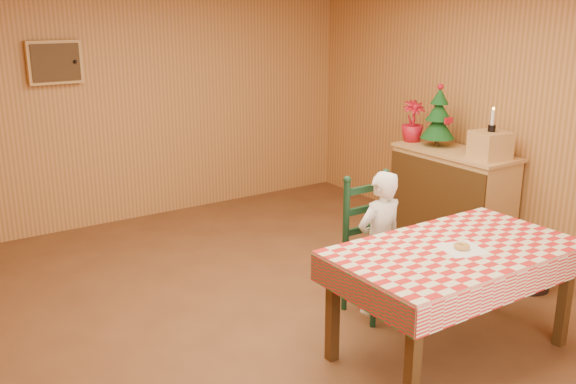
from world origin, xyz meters
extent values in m
plane|color=brown|center=(0.00, 0.00, 0.00)|extent=(6.00, 6.00, 0.00)
cube|color=#BE8244|center=(0.00, 3.00, 1.30)|extent=(5.00, 0.10, 2.60)
cube|color=#BE8244|center=(2.50, 0.00, 1.30)|extent=(0.10, 6.00, 2.60)
cube|color=tan|center=(-0.90, 2.94, 1.75)|extent=(0.52, 0.08, 0.42)
cube|color=#452C12|center=(-0.90, 2.90, 1.75)|extent=(0.46, 0.02, 0.36)
sphere|color=black|center=(-0.72, 2.88, 1.75)|extent=(0.04, 0.04, 0.04)
cube|color=#452C12|center=(0.54, -0.96, 0.72)|extent=(1.60, 0.90, 0.06)
cube|color=#452C12|center=(-0.18, -1.33, 0.34)|extent=(0.07, 0.07, 0.69)
cube|color=#452C12|center=(1.26, -1.33, 0.34)|extent=(0.07, 0.07, 0.69)
cube|color=#452C12|center=(-0.18, -0.59, 0.34)|extent=(0.07, 0.07, 0.69)
cube|color=#452C12|center=(1.26, -0.59, 0.34)|extent=(0.07, 0.07, 0.69)
cube|color=red|center=(0.54, -0.96, 0.76)|extent=(1.64, 0.94, 0.02)
cube|color=red|center=(0.54, -1.43, 0.66)|extent=(1.64, 0.02, 0.18)
cube|color=red|center=(0.54, -0.49, 0.66)|extent=(1.64, 0.02, 0.18)
cube|color=#2E5426|center=(-0.28, -0.96, 0.66)|extent=(0.02, 0.94, 0.18)
cube|color=#2E5426|center=(1.36, -0.96, 0.66)|extent=(0.02, 0.94, 0.18)
cube|color=black|center=(0.54, -0.23, 0.43)|extent=(0.44, 0.40, 0.04)
cylinder|color=black|center=(0.35, -0.40, 0.21)|extent=(0.04, 0.04, 0.41)
cylinder|color=black|center=(0.73, -0.40, 0.21)|extent=(0.04, 0.04, 0.41)
cylinder|color=black|center=(0.35, -0.06, 0.21)|extent=(0.04, 0.04, 0.41)
cylinder|color=black|center=(0.73, -0.06, 0.21)|extent=(0.04, 0.04, 0.41)
cylinder|color=black|center=(0.35, -0.06, 0.75)|extent=(0.05, 0.05, 0.60)
sphere|color=black|center=(0.35, -0.06, 1.05)|extent=(0.06, 0.06, 0.06)
cylinder|color=black|center=(0.73, -0.06, 0.75)|extent=(0.05, 0.05, 0.60)
sphere|color=black|center=(0.73, -0.06, 1.05)|extent=(0.06, 0.06, 0.06)
cube|color=black|center=(0.54, -0.06, 0.63)|extent=(0.38, 0.03, 0.05)
cube|color=black|center=(0.54, -0.06, 0.79)|extent=(0.38, 0.03, 0.05)
cube|color=black|center=(0.54, -0.06, 0.95)|extent=(0.38, 0.03, 0.05)
imported|color=silver|center=(0.54, -0.23, 0.56)|extent=(0.41, 0.27, 1.12)
cube|color=white|center=(0.54, -1.01, 0.77)|extent=(0.32, 0.32, 0.00)
torus|color=#C38F46|center=(0.54, -1.01, 0.79)|extent=(0.14, 0.14, 0.04)
cube|color=tan|center=(2.19, 0.54, 0.45)|extent=(0.50, 1.20, 0.90)
cube|color=tan|center=(2.19, 0.54, 0.92)|extent=(0.54, 1.24, 0.03)
cube|color=#452C12|center=(1.93, 0.54, 0.45)|extent=(0.02, 1.20, 0.80)
cube|color=tan|center=(2.19, 0.14, 1.06)|extent=(0.34, 0.34, 0.25)
cylinder|color=#452C12|center=(2.19, 0.79, 0.97)|extent=(0.04, 0.04, 0.08)
cone|color=#0D3D15|center=(2.19, 0.79, 1.13)|extent=(0.34, 0.34, 0.24)
cone|color=#0D3D15|center=(2.19, 0.79, 1.29)|extent=(0.26, 0.26, 0.20)
cone|color=#0D3D15|center=(2.19, 0.79, 1.43)|extent=(0.18, 0.18, 0.16)
sphere|color=#AF1021|center=(2.19, 0.79, 1.52)|extent=(0.06, 0.06, 0.06)
cube|color=#AF1021|center=(2.17, 0.64, 1.21)|extent=(0.10, 0.02, 0.06)
sphere|color=#AF1021|center=(2.27, 0.73, 1.16)|extent=(0.04, 0.04, 0.04)
sphere|color=#AF1021|center=(2.12, 0.84, 1.23)|extent=(0.04, 0.04, 0.04)
sphere|color=#AF1021|center=(2.23, 0.88, 1.33)|extent=(0.04, 0.04, 0.04)
imported|color=#AF1021|center=(2.14, 1.09, 1.14)|extent=(0.31, 0.31, 0.42)
cylinder|color=black|center=(2.19, 0.14, 1.21)|extent=(0.07, 0.07, 0.06)
cylinder|color=white|center=(2.19, 0.14, 1.31)|extent=(0.03, 0.03, 0.14)
sphere|color=orange|center=(2.19, 0.14, 1.39)|extent=(0.02, 0.02, 0.02)
cylinder|color=black|center=(1.88, -0.62, 0.17)|extent=(0.44, 0.44, 0.34)
camera|label=1|loc=(-2.56, -3.60, 2.30)|focal=40.00mm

